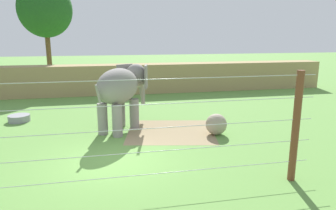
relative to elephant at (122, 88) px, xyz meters
name	(u,v)px	position (x,y,z in m)	size (l,w,h in m)	color
ground_plane	(114,161)	(-0.60, -3.88, -2.03)	(120.00, 120.00, 0.00)	#609342
dirt_patch	(171,131)	(2.21, -0.87, -2.03)	(4.05, 3.84, 0.01)	#937F5B
embankment_wall	(107,79)	(-0.60, 9.62, -0.90)	(36.00, 1.80, 2.26)	tan
elephant	(122,88)	(0.00, 0.00, 0.00)	(3.17, 3.65, 3.06)	gray
enrichment_ball	(216,124)	(4.16, -1.75, -1.54)	(0.98, 0.98, 0.98)	gray
cable_fence	(115,139)	(-0.60, -6.56, -0.27)	(11.97, 0.23, 3.49)	brown
water_tub	(19,118)	(-5.33, 2.48, -1.85)	(1.10, 1.10, 0.35)	gray
tree_left_of_centre	(45,10)	(-5.68, 15.63, 4.66)	(4.73, 4.73, 9.21)	brown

